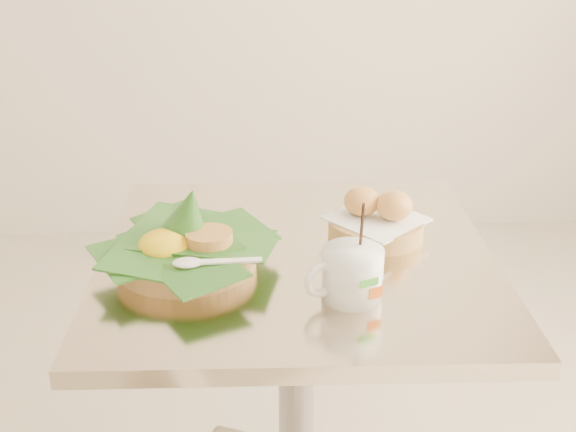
{
  "coord_description": "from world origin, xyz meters",
  "views": [
    {
      "loc": [
        0.11,
        -1.11,
        1.33
      ],
      "look_at": [
        0.18,
        0.06,
        0.82
      ],
      "focal_mm": 45.0,
      "sensor_mm": 36.0,
      "label": 1
    }
  ],
  "objects": [
    {
      "name": "cafe_table",
      "position": [
        0.19,
        0.06,
        0.53
      ],
      "size": [
        0.72,
        0.72,
        0.75
      ],
      "rotation": [
        0.0,
        0.0,
        -0.03
      ],
      "color": "gray",
      "rests_on": "floor"
    },
    {
      "name": "bread_basket",
      "position": [
        0.35,
        0.12,
        0.78
      ],
      "size": [
        0.21,
        0.21,
        0.09
      ],
      "rotation": [
        0.0,
        0.0,
        -0.05
      ],
      "color": "tan",
      "rests_on": "cafe_table"
    },
    {
      "name": "coffee_mug",
      "position": [
        0.27,
        -0.11,
        0.79
      ],
      "size": [
        0.13,
        0.1,
        0.17
      ],
      "rotation": [
        0.0,
        0.0,
        0.39
      ],
      "color": "white",
      "rests_on": "cafe_table"
    },
    {
      "name": "rice_basket",
      "position": [
        -0.0,
        0.02,
        0.79
      ],
      "size": [
        0.3,
        0.3,
        0.15
      ],
      "rotation": [
        0.0,
        0.0,
        0.35
      ],
      "color": "tan",
      "rests_on": "cafe_table"
    }
  ]
}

